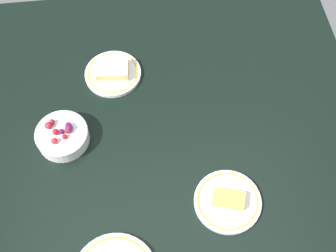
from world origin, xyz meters
TOP-DOWN VIEW (x-y plane):
  - dining_table at (0.00, 0.00)cm, footprint 118.04×114.05cm
  - bowl_berries at (30.05, -0.34)cm, footprint 14.95×14.95cm
  - plate_sandwich at (14.81, -21.55)cm, footprint 17.44×17.44cm
  - plate_cheese at (-13.09, 24.03)cm, footprint 17.85×17.85cm

SIDE VIEW (x-z plane):
  - dining_table at x=0.00cm, z-range 0.00..4.00cm
  - plate_cheese at x=-13.09cm, z-range 3.20..6.76cm
  - plate_sandwich at x=14.81cm, z-range 3.20..7.66cm
  - bowl_berries at x=30.05cm, z-range 3.38..9.64cm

